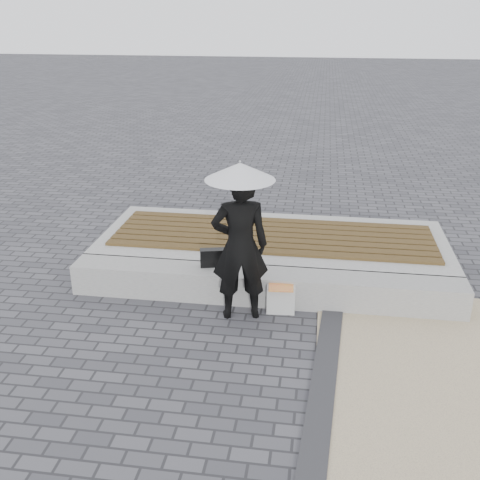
# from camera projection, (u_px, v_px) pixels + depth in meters

# --- Properties ---
(ground) EXTENTS (80.00, 80.00, 0.00)m
(ground) POSITION_uv_depth(u_px,v_px,m) (247.00, 374.00, 5.78)
(ground) COLOR #4D4C51
(ground) RESTS_ON ground
(edging_band) EXTENTS (0.61, 5.20, 0.04)m
(edging_band) POSITION_uv_depth(u_px,v_px,m) (320.00, 411.00, 5.22)
(edging_band) COLOR #2F2F32
(edging_band) RESTS_ON ground
(seating_ledge) EXTENTS (5.00, 0.45, 0.40)m
(seating_ledge) POSITION_uv_depth(u_px,v_px,m) (264.00, 286.00, 7.17)
(seating_ledge) COLOR #ACABA6
(seating_ledge) RESTS_ON ground
(timber_platform) EXTENTS (5.00, 2.00, 0.40)m
(timber_platform) POSITION_uv_depth(u_px,v_px,m) (273.00, 249.00, 8.26)
(timber_platform) COLOR #B0AFAA
(timber_platform) RESTS_ON ground
(timber_decking) EXTENTS (4.60, 1.40, 0.04)m
(timber_decking) POSITION_uv_depth(u_px,v_px,m) (273.00, 235.00, 8.18)
(timber_decking) COLOR brown
(timber_decking) RESTS_ON timber_platform
(woman) EXTENTS (0.76, 0.59, 1.84)m
(woman) POSITION_uv_depth(u_px,v_px,m) (240.00, 246.00, 6.53)
(woman) COLOR black
(woman) RESTS_ON ground
(parasol) EXTENTS (0.80, 0.80, 1.02)m
(parasol) POSITION_uv_depth(u_px,v_px,m) (240.00, 171.00, 6.19)
(parasol) COLOR #ACABB0
(parasol) RESTS_ON ground
(handbag) EXTENTS (0.35, 0.19, 0.23)m
(handbag) POSITION_uv_depth(u_px,v_px,m) (213.00, 258.00, 7.21)
(handbag) COLOR black
(handbag) RESTS_ON seating_ledge
(canvas_tote) EXTENTS (0.35, 0.16, 0.36)m
(canvas_tote) POSITION_uv_depth(u_px,v_px,m) (281.00, 299.00, 6.88)
(canvas_tote) COLOR #BBBBB6
(canvas_tote) RESTS_ON ground
(magazine) EXTENTS (0.31, 0.24, 0.01)m
(magazine) POSITION_uv_depth(u_px,v_px,m) (281.00, 288.00, 6.77)
(magazine) COLOR red
(magazine) RESTS_ON canvas_tote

